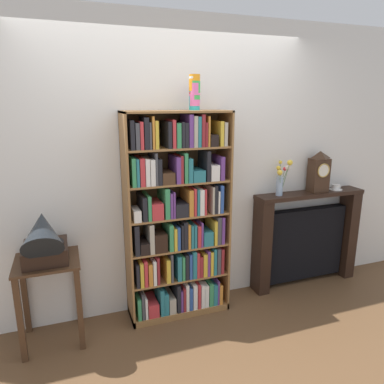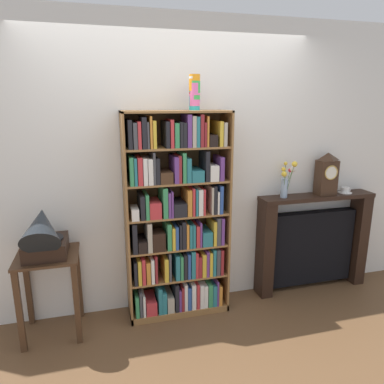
% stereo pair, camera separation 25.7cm
% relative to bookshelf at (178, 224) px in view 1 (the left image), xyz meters
% --- Properties ---
extents(ground_plane, '(8.30, 6.40, 0.02)m').
position_rel_bookshelf_xyz_m(ground_plane, '(0.00, -0.08, -0.88)').
color(ground_plane, brown).
extents(wall_back, '(5.30, 0.08, 2.65)m').
position_rel_bookshelf_xyz_m(wall_back, '(0.18, 0.21, 0.46)').
color(wall_back, silver).
rests_on(wall_back, ground).
extents(bookshelf, '(0.91, 0.32, 1.85)m').
position_rel_bookshelf_xyz_m(bookshelf, '(0.00, 0.00, 0.00)').
color(bookshelf, olive).
rests_on(bookshelf, ground).
extents(cup_stack, '(0.09, 0.09, 0.29)m').
position_rel_bookshelf_xyz_m(cup_stack, '(0.16, 0.01, 1.12)').
color(cup_stack, '#28B2B7').
rests_on(cup_stack, bookshelf).
extents(side_table_left, '(0.49, 0.45, 0.71)m').
position_rel_bookshelf_xyz_m(side_table_left, '(-1.10, -0.05, -0.35)').
color(side_table_left, '#472D1C').
rests_on(side_table_left, ground).
extents(gramophone, '(0.33, 0.52, 0.50)m').
position_rel_bookshelf_xyz_m(gramophone, '(-1.10, -0.13, 0.05)').
color(gramophone, black).
rests_on(gramophone, side_table_left).
extents(fireplace_mantel, '(1.20, 0.22, 1.01)m').
position_rel_bookshelf_xyz_m(fireplace_mantel, '(1.45, 0.08, -0.37)').
color(fireplace_mantel, black).
rests_on(fireplace_mantel, ground).
extents(mantel_clock, '(0.19, 0.15, 0.42)m').
position_rel_bookshelf_xyz_m(mantel_clock, '(1.53, 0.06, 0.36)').
color(mantel_clock, '#382316').
rests_on(mantel_clock, fireplace_mantel).
extents(flower_vase, '(0.15, 0.18, 0.37)m').
position_rel_bookshelf_xyz_m(flower_vase, '(1.08, 0.05, 0.32)').
color(flower_vase, '#99B2D1').
rests_on(flower_vase, fireplace_mantel).
extents(teacup_with_saucer, '(0.14, 0.14, 0.06)m').
position_rel_bookshelf_xyz_m(teacup_with_saucer, '(1.77, 0.06, 0.17)').
color(teacup_with_saucer, white).
rests_on(teacup_with_saucer, fireplace_mantel).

